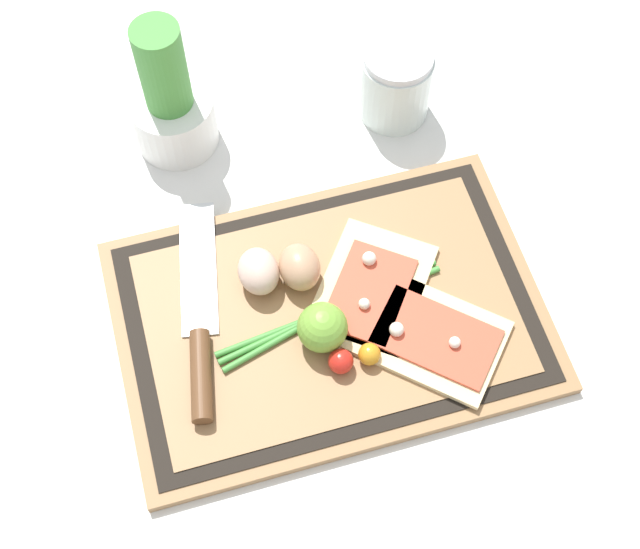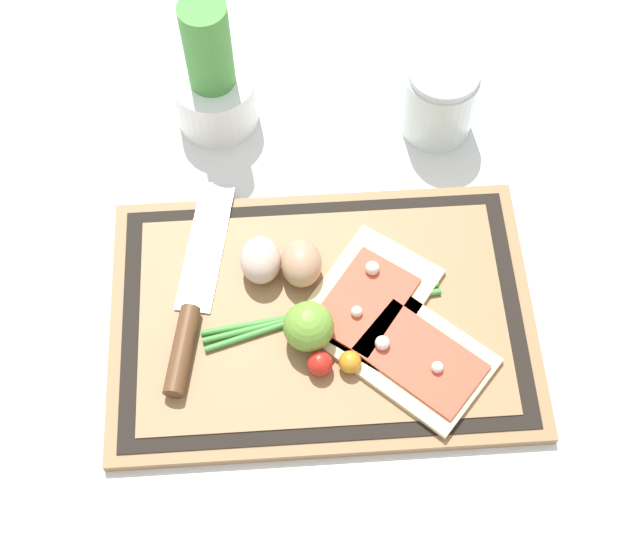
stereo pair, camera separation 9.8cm
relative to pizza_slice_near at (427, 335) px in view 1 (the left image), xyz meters
The scene contains 13 objects.
ground_plane 0.11m from the pizza_slice_near, 148.39° to the left, with size 6.00×6.00×0.00m, color silver.
cutting_board 0.11m from the pizza_slice_near, 148.39° to the left, with size 0.46×0.31×0.02m.
pizza_slice_near is the anchor object (origin of this frame).
pizza_slice_far 0.08m from the pizza_slice_near, 119.51° to the left, with size 0.17×0.18×0.02m.
knife 0.24m from the pizza_slice_near, 166.45° to the left, with size 0.08×0.27×0.02m.
egg_brown 0.16m from the pizza_slice_near, 136.06° to the left, with size 0.05×0.06×0.05m, color tan.
egg_pink 0.20m from the pizza_slice_near, 143.67° to the left, with size 0.05×0.06×0.05m, color beige.
lime 0.11m from the pizza_slice_near, 164.80° to the left, with size 0.05×0.05×0.05m, color #70A838.
cherry_tomato_red 0.10m from the pizza_slice_near, behind, with size 0.03×0.03×0.03m, color red.
cherry_tomato_yellow 0.07m from the pizza_slice_near, behind, with size 0.02×0.02×0.02m, color orange.
scallion_bunch 0.11m from the pizza_slice_near, 151.10° to the left, with size 0.27×0.08×0.01m.
herb_pot 0.40m from the pizza_slice_near, 120.57° to the left, with size 0.10×0.10×0.19m.
sauce_jar 0.32m from the pizza_slice_near, 78.31° to the left, with size 0.09×0.09×0.10m.
Camera 1 is at (-0.13, -0.40, 0.90)m, focal length 50.00 mm.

